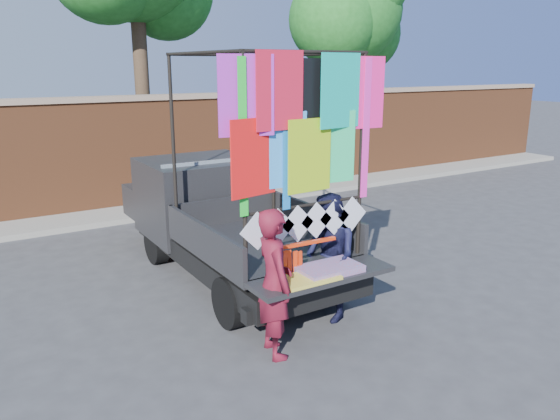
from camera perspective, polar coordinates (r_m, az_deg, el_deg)
ground at (r=7.26m, az=0.20°, el=-11.90°), size 90.00×90.00×0.00m
brick_wall at (r=13.10m, az=-16.34°, el=5.76°), size 30.00×0.45×2.61m
curb at (r=12.70m, az=-15.05°, el=-0.27°), size 30.00×1.20×0.12m
tree_right at (r=17.54m, az=7.42°, el=19.63°), size 4.20×3.30×6.62m
pickup_truck at (r=9.09m, az=-6.90°, el=-0.54°), size 2.18×5.47×3.44m
woman at (r=6.25m, az=-0.62°, el=-7.65°), size 0.52×0.70×1.76m
man at (r=7.16m, az=5.11°, el=-4.98°), size 0.77×0.92×1.69m
streamer_bundle at (r=6.58m, az=1.80°, el=-5.23°), size 0.91×0.09×0.63m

